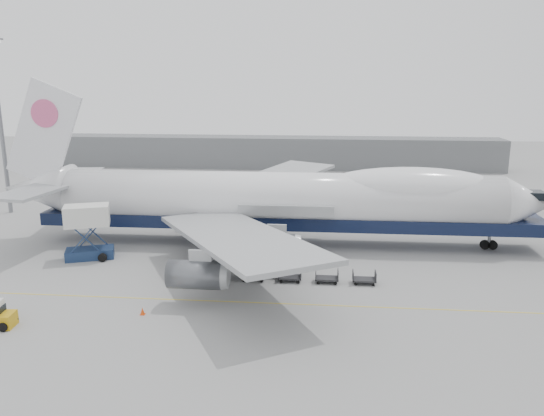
# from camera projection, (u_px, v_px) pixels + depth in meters

# --- Properties ---
(ground) EXTENTS (260.00, 260.00, 0.00)m
(ground) POSITION_uv_depth(u_px,v_px,m) (270.00, 279.00, 53.75)
(ground) COLOR gray
(ground) RESTS_ON ground
(apron_line) EXTENTS (60.00, 0.15, 0.01)m
(apron_line) POSITION_uv_depth(u_px,v_px,m) (264.00, 303.00, 47.95)
(apron_line) COLOR gold
(apron_line) RESTS_ON ground
(hangar) EXTENTS (110.00, 8.00, 7.00)m
(hangar) POSITION_uv_depth(u_px,v_px,m) (256.00, 152.00, 121.55)
(hangar) COLOR slate
(hangar) RESTS_ON ground
(floodlight_mast) EXTENTS (2.40, 2.40, 25.43)m
(floodlight_mast) POSITION_uv_depth(u_px,v_px,m) (0.00, 118.00, 77.34)
(floodlight_mast) COLOR slate
(floodlight_mast) RESTS_ON ground
(airliner) EXTENTS (67.00, 55.30, 19.98)m
(airliner) POSITION_uv_depth(u_px,v_px,m) (285.00, 199.00, 63.98)
(airliner) COLOR white
(airliner) RESTS_ON ground
(catering_truck) EXTENTS (5.72, 4.74, 6.14)m
(catering_truck) POSITION_uv_depth(u_px,v_px,m) (88.00, 229.00, 59.20)
(catering_truck) COLOR navy
(catering_truck) RESTS_ON ground
(traffic_cone) EXTENTS (0.43, 0.43, 0.64)m
(traffic_cone) POSITION_uv_depth(u_px,v_px,m) (142.00, 311.00, 45.53)
(traffic_cone) COLOR #D63D0B
(traffic_cone) RESTS_ON ground
(dolly_0) EXTENTS (2.30, 1.35, 1.30)m
(dolly_0) POSITION_uv_depth(u_px,v_px,m) (182.00, 273.00, 53.96)
(dolly_0) COLOR #2D2D30
(dolly_0) RESTS_ON ground
(dolly_1) EXTENTS (2.30, 1.35, 1.30)m
(dolly_1) POSITION_uv_depth(u_px,v_px,m) (217.00, 274.00, 53.63)
(dolly_1) COLOR #2D2D30
(dolly_1) RESTS_ON ground
(dolly_2) EXTENTS (2.30, 1.35, 1.30)m
(dolly_2) POSITION_uv_depth(u_px,v_px,m) (253.00, 275.00, 53.30)
(dolly_2) COLOR #2D2D30
(dolly_2) RESTS_ON ground
(dolly_3) EXTENTS (2.30, 1.35, 1.30)m
(dolly_3) POSITION_uv_depth(u_px,v_px,m) (290.00, 276.00, 52.98)
(dolly_3) COLOR #2D2D30
(dolly_3) RESTS_ON ground
(dolly_4) EXTENTS (2.30, 1.35, 1.30)m
(dolly_4) POSITION_uv_depth(u_px,v_px,m) (327.00, 278.00, 52.65)
(dolly_4) COLOR #2D2D30
(dolly_4) RESTS_ON ground
(dolly_5) EXTENTS (2.30, 1.35, 1.30)m
(dolly_5) POSITION_uv_depth(u_px,v_px,m) (364.00, 279.00, 52.32)
(dolly_5) COLOR #2D2D30
(dolly_5) RESTS_ON ground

